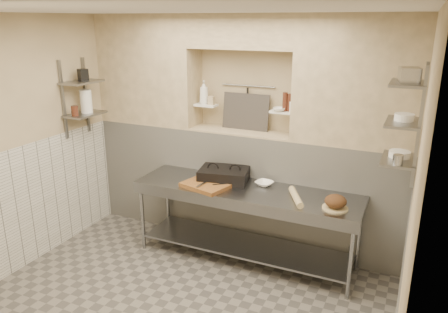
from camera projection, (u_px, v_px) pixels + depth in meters
The scene contains 47 objects.
ceiling at pixel (160, 4), 3.42m from camera, with size 4.00×3.90×0.10m, color silver.
wall_left at pixel (4, 149), 4.67m from camera, with size 0.10×3.90×2.80m, color tan.
wall_right at pixel (419, 219), 3.05m from camera, with size 0.10×3.90×2.80m, color tan.
wall_back at pixel (250, 128), 5.59m from camera, with size 4.00×0.10×2.80m, color tan.
backwall_lower at pixel (242, 185), 5.59m from camera, with size 4.00×0.40×1.40m, color silver.
alcove_sill at pixel (242, 132), 5.37m from camera, with size 1.30×0.40×0.02m, color tan.
backwall_pillar_left at pixel (149, 70), 5.69m from camera, with size 1.35×0.40×1.40m, color tan.
backwall_pillar_right at pixel (358, 81), 4.64m from camera, with size 1.35×0.40×1.40m, color tan.
backwall_header at pixel (244, 31), 5.01m from camera, with size 1.30×0.40×0.40m, color tan.
wainscot_left at pixel (17, 210), 4.86m from camera, with size 0.02×3.90×1.40m, color silver.
wainscot_right at pixel (398, 302), 3.28m from camera, with size 0.02×3.90×1.40m, color silver.
alcove_shelf_left at pixel (206, 105), 5.49m from camera, with size 0.28×0.16×0.03m, color white.
alcove_shelf_right at pixel (282, 112), 5.09m from camera, with size 0.28×0.16×0.03m, color white.
utensil_rail at pixel (248, 86), 5.36m from camera, with size 0.02×0.02×0.70m, color gray.
hanging_steel at pixel (247, 100), 5.39m from camera, with size 0.02×0.02×0.30m, color black.
splash_panel at pixel (246, 112), 5.39m from camera, with size 0.60×0.02×0.45m, color #383330.
shelf_rail_left_a at pixel (86, 95), 5.61m from camera, with size 0.03×0.03×0.95m, color slate.
shelf_rail_left_b at pixel (63, 100), 5.26m from camera, with size 0.03×0.03×0.95m, color slate.
wall_shelf_left_lower at pixel (85, 114), 5.44m from camera, with size 0.30×0.50×0.03m, color slate.
wall_shelf_left_upper at pixel (82, 82), 5.32m from camera, with size 0.30×0.50×0.03m, color slate.
shelf_rail_right_a at pixel (420, 119), 4.02m from camera, with size 0.03×0.03×1.05m, color slate.
shelf_rail_right_b at pixel (419, 129), 3.68m from camera, with size 0.03×0.03×1.05m, color slate.
wall_shelf_right_lower at pixel (399, 160), 4.01m from camera, with size 0.30×0.50×0.03m, color slate.
wall_shelf_right_mid at pixel (403, 123), 3.90m from camera, with size 0.30×0.50×0.03m, color slate.
wall_shelf_right_upper at pixel (408, 83), 3.80m from camera, with size 0.30×0.50×0.03m, color slate.
prep_table at pixel (245, 210), 5.00m from camera, with size 2.60×0.70×0.90m.
panini_press at pixel (224, 175), 5.15m from camera, with size 0.63×0.52×0.15m.
cutting_board at pixel (205, 185), 4.97m from camera, with size 0.51×0.35×0.05m, color brown.
knife_blade at pixel (223, 184), 4.95m from camera, with size 0.25×0.03×0.01m, color gray.
tongs at pixel (203, 183), 4.94m from camera, with size 0.02×0.02×0.24m, color gray.
mixing_bowl at pixel (264, 183), 5.03m from camera, with size 0.20×0.20×0.05m, color white.
rolling_pin at pixel (296, 197), 4.62m from camera, with size 0.07×0.07×0.47m, color #CDB580.
bread_board at pixel (335, 208), 4.42m from camera, with size 0.26×0.26×0.02m, color #CDB580.
bread_loaf at pixel (336, 201), 4.40m from camera, with size 0.22×0.22×0.13m, color #4C2D19.
bottle_soap at pixel (204, 92), 5.44m from camera, with size 0.11×0.11×0.29m, color white.
jar_alcove at pixel (211, 100), 5.43m from camera, with size 0.07×0.07×0.11m, color tan.
bowl_alcove at pixel (279, 109), 5.05m from camera, with size 0.14×0.14×0.04m, color white.
condiment_a at pixel (290, 103), 5.03m from camera, with size 0.06×0.06×0.20m, color #431E14.
condiment_b at pixel (285, 102), 5.03m from camera, with size 0.06×0.06×0.22m, color #431E14.
condiment_c at pixel (292, 107), 5.02m from camera, with size 0.07×0.07×0.12m, color white.
jug_left at pixel (86, 101), 5.43m from camera, with size 0.14×0.14×0.29m, color white.
jar_left at pixel (75, 111), 5.27m from camera, with size 0.08×0.08×0.12m, color #431E14.
box_left_upper at pixel (83, 75), 5.32m from camera, with size 0.10×0.10×0.14m, color black.
bowl_right at pixel (400, 154), 4.03m from camera, with size 0.19×0.19×0.06m, color white.
canister_right at pixel (398, 160), 3.82m from camera, with size 0.09×0.09×0.09m, color gray.
bowl_right_mid at pixel (404, 117), 3.91m from camera, with size 0.17×0.17×0.06m, color white.
basket_right at pixel (409, 75), 3.75m from camera, with size 0.17×0.20×0.13m, color gray.
Camera 1 is at (1.97, -3.09, 2.74)m, focal length 35.00 mm.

